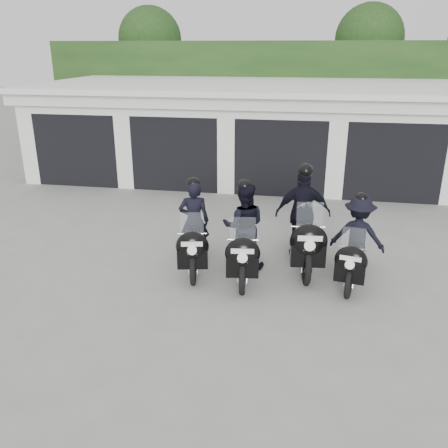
% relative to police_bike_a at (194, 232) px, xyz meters
% --- Properties ---
extents(ground, '(80.00, 80.00, 0.00)m').
position_rel_police_bike_a_xyz_m(ground, '(1.33, -0.48, -0.71)').
color(ground, gray).
rests_on(ground, ground).
extents(garage_block, '(16.40, 6.80, 2.96)m').
position_rel_police_bike_a_xyz_m(garage_block, '(1.33, 7.58, 0.71)').
color(garage_block, silver).
rests_on(garage_block, ground).
extents(background_vegetation, '(20.00, 3.90, 5.80)m').
position_rel_police_bike_a_xyz_m(background_vegetation, '(1.70, 12.44, 2.06)').
color(background_vegetation, '#193714').
rests_on(background_vegetation, ground).
extents(police_bike_a, '(0.87, 2.04, 1.79)m').
position_rel_police_bike_a_xyz_m(police_bike_a, '(0.00, 0.00, 0.00)').
color(police_bike_a, black).
rests_on(police_bike_a, ground).
extents(police_bike_b, '(0.90, 2.11, 1.84)m').
position_rel_police_bike_a_xyz_m(police_bike_b, '(0.98, -0.06, 0.07)').
color(police_bike_b, black).
rests_on(police_bike_b, ground).
extents(police_bike_c, '(1.17, 2.33, 2.03)m').
position_rel_police_bike_a_xyz_m(police_bike_c, '(2.09, 0.60, 0.15)').
color(police_bike_c, black).
rests_on(police_bike_c, ground).
extents(police_bike_d, '(1.08, 1.90, 1.67)m').
position_rel_police_bike_a_xyz_m(police_bike_d, '(3.08, 0.05, 0.00)').
color(police_bike_d, black).
rests_on(police_bike_d, ground).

